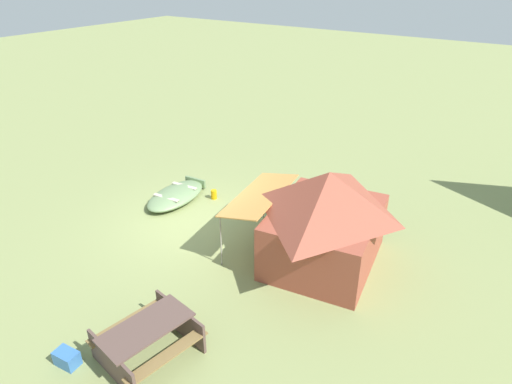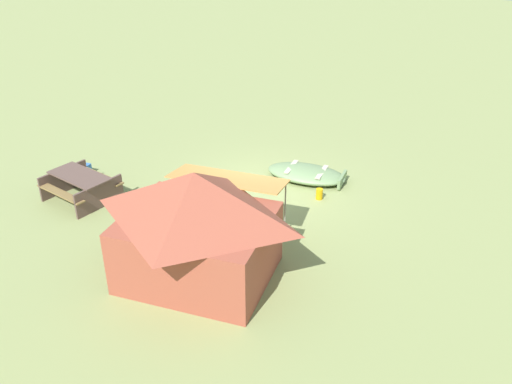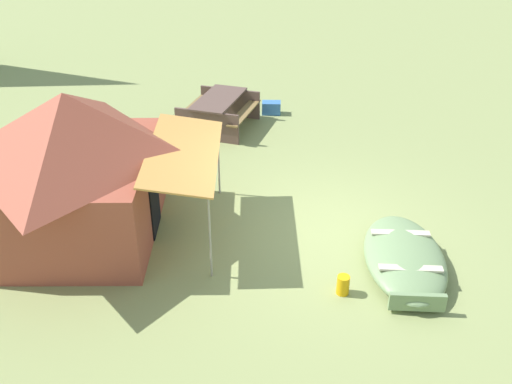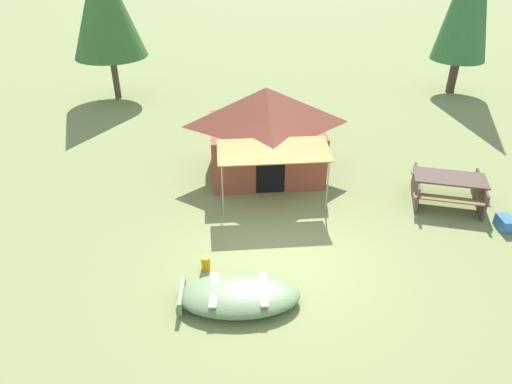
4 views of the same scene
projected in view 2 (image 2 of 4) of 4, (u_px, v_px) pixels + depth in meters
name	position (u px, v px, depth m)	size (l,w,h in m)	color
ground_plane	(261.00, 193.00, 15.26)	(80.00, 80.00, 0.00)	#838E55
beached_rowboat	(307.00, 174.00, 15.95)	(2.46, 1.45, 0.37)	#6D885B
canvas_cabin_tent	(197.00, 224.00, 11.31)	(3.67, 4.12, 2.53)	#994734
picnic_table	(81.00, 184.00, 14.74)	(2.00, 1.82, 0.75)	brown
cooler_box	(83.00, 170.00, 16.21)	(0.47, 0.30, 0.31)	#376DB6
fuel_can	(319.00, 194.00, 14.91)	(0.19, 0.19, 0.31)	#DA9B0C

